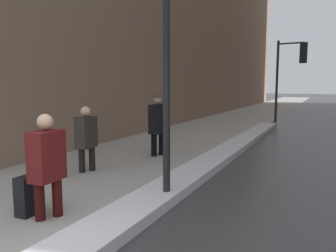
% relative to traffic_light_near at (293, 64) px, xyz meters
% --- Properties ---
extents(sidewalk_slab, '(4.00, 80.00, 0.01)m').
position_rel_traffic_light_near_xyz_m(sidewalk_slab, '(-3.16, 1.35, -2.86)').
color(sidewalk_slab, '#9E9B93').
rests_on(sidewalk_slab, ground).
extents(snow_bank_curb, '(0.72, 14.87, 0.17)m').
position_rel_traffic_light_near_xyz_m(snow_bank_curb, '(-0.95, -7.44, -2.78)').
color(snow_bank_curb, silver).
rests_on(snow_bank_curb, ground).
extents(traffic_light_near, '(1.31, 0.33, 3.97)m').
position_rel_traffic_light_near_xyz_m(traffic_light_near, '(0.00, 0.00, 0.00)').
color(traffic_light_near, black).
rests_on(traffic_light_near, ground).
extents(pedestrian_trailing, '(0.32, 0.51, 1.53)m').
position_rel_traffic_light_near_xyz_m(pedestrian_trailing, '(-2.01, -12.65, -2.02)').
color(pedestrian_trailing, '#340C0C').
rests_on(pedestrian_trailing, ground).
extents(pedestrian_in_glasses, '(0.31, 0.49, 1.47)m').
position_rel_traffic_light_near_xyz_m(pedestrian_in_glasses, '(-3.24, -10.35, -2.05)').
color(pedestrian_in_glasses, black).
rests_on(pedestrian_in_glasses, ground).
extents(pedestrian_with_shoulder_bag, '(0.38, 0.76, 1.77)m').
position_rel_traffic_light_near_xyz_m(pedestrian_with_shoulder_bag, '(-2.60, -8.15, -1.91)').
color(pedestrian_with_shoulder_bag, black).
rests_on(pedestrian_with_shoulder_bag, ground).
extents(rolling_suitcase, '(0.24, 0.37, 0.95)m').
position_rel_traffic_light_near_xyz_m(rolling_suitcase, '(-2.38, -12.69, -2.57)').
color(rolling_suitcase, black).
rests_on(rolling_suitcase, ground).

